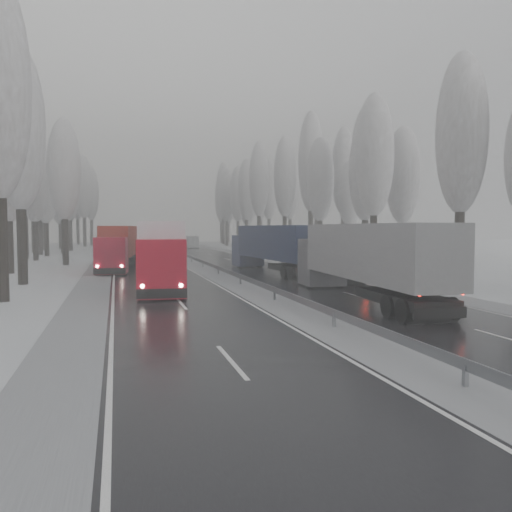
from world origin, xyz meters
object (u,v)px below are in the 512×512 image
truck_red_white (162,249)px  truck_cream_box (319,248)px  truck_blue_box (272,245)px  truck_grey_tarp (363,256)px  truck_red_red (120,244)px  box_truck_distant (192,242)px

truck_red_white → truck_cream_box: bearing=20.1°
truck_cream_box → truck_blue_box: bearing=129.9°
truck_grey_tarp → truck_blue_box: 17.99m
truck_blue_box → truck_red_white: 13.05m
truck_red_red → truck_grey_tarp: bearing=-56.9°
truck_blue_box → truck_cream_box: bearing=-59.5°
truck_grey_tarp → box_truck_distant: truck_grey_tarp is taller
truck_grey_tarp → box_truck_distant: size_ratio=2.52×
truck_cream_box → box_truck_distant: bearing=96.5°
truck_blue_box → truck_red_red: (-13.31, 8.16, -0.02)m
truck_blue_box → truck_red_white: bearing=-148.9°
truck_cream_box → box_truck_distant: truck_cream_box is taller
truck_grey_tarp → truck_blue_box: size_ratio=1.00×
truck_cream_box → truck_red_red: size_ratio=0.96×
truck_grey_tarp → box_truck_distant: 74.50m
truck_cream_box → truck_red_red: 20.27m
box_truck_distant → truck_red_white: (-11.65, -64.11, 1.36)m
truck_red_white → truck_red_red: (-2.72, 15.78, -0.12)m
truck_cream_box → truck_red_red: truck_red_red is taller
truck_blue_box → box_truck_distant: (1.06, 56.49, -1.26)m
truck_red_red → truck_cream_box: bearing=-30.3°
box_truck_distant → truck_red_white: size_ratio=0.38×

